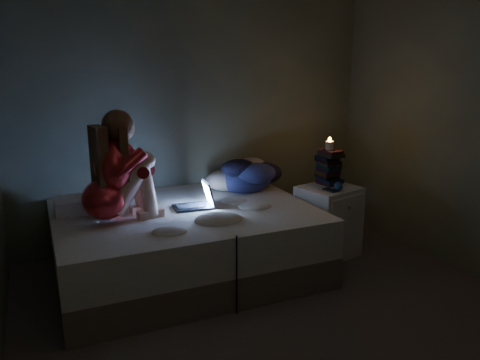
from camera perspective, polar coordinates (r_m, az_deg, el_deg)
floor at (r=3.40m, az=6.35°, el=-17.29°), size 3.60×3.80×0.02m
wall_back at (r=4.68m, az=-5.14°, el=8.37°), size 3.60×0.02×2.60m
bed at (r=4.03m, az=-6.57°, el=-7.43°), size 2.08×1.56×0.57m
pillow at (r=4.07m, az=-18.78°, el=-2.80°), size 0.40×0.28×0.11m
woman at (r=3.63m, az=-16.29°, el=1.46°), size 0.58×0.43×0.85m
laptop at (r=3.94m, az=-5.78°, el=-1.78°), size 0.34×0.26×0.23m
clothes_pile at (r=4.46m, az=0.60°, el=0.80°), size 0.56×0.46×0.33m
nightstand at (r=4.45m, az=10.60°, el=-4.93°), size 0.58×0.54×0.65m
book_stack at (r=4.43m, az=10.67°, el=1.56°), size 0.19×0.25×0.33m
candle at (r=4.39m, az=10.79°, el=4.17°), size 0.07×0.07×0.08m
phone at (r=4.24m, az=10.53°, el=-1.18°), size 0.08×0.14×0.01m
blue_orb at (r=4.22m, az=11.41°, el=-0.81°), size 0.08×0.08×0.08m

